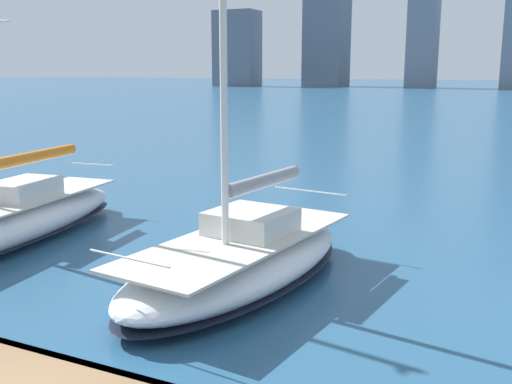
% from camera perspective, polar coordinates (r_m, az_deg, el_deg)
% --- Properties ---
extents(sailboat_grey, '(3.84, 8.14, 11.88)m').
position_cam_1_polar(sailboat_grey, '(13.98, -1.45, -6.24)').
color(sailboat_grey, white).
rests_on(sailboat_grey, ground).
extents(sailboat_orange, '(3.44, 9.45, 9.48)m').
position_cam_1_polar(sailboat_orange, '(18.74, -22.07, -2.43)').
color(sailboat_orange, white).
rests_on(sailboat_orange, ground).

